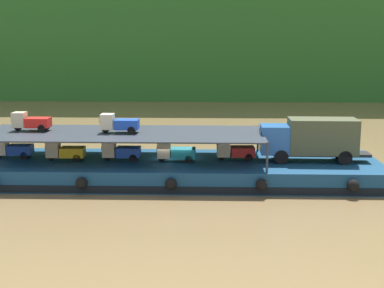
% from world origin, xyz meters
% --- Properties ---
extents(ground_plane, '(400.00, 400.00, 0.00)m').
position_xyz_m(ground_plane, '(0.00, 0.00, 0.00)').
color(ground_plane, brown).
extents(cargo_barge, '(29.58, 8.60, 1.50)m').
position_xyz_m(cargo_barge, '(0.00, -0.04, 0.75)').
color(cargo_barge, navy).
rests_on(cargo_barge, ground).
extents(covered_lorry, '(7.89, 2.41, 3.10)m').
position_xyz_m(covered_lorry, '(9.80, -0.04, 3.19)').
color(covered_lorry, '#285BA3').
rests_on(covered_lorry, cargo_barge).
extents(cargo_rack, '(20.38, 7.18, 2.00)m').
position_xyz_m(cargo_rack, '(-3.80, 0.00, 3.44)').
color(cargo_rack, '#2D333D').
rests_on(cargo_rack, cargo_barge).
extents(mini_truck_lower_stern, '(2.78, 1.27, 1.38)m').
position_xyz_m(mini_truck_lower_stern, '(-12.05, 0.32, 2.19)').
color(mini_truck_lower_stern, '#1E47B7').
rests_on(mini_truck_lower_stern, cargo_barge).
extents(mini_truck_lower_aft, '(2.77, 1.25, 1.38)m').
position_xyz_m(mini_truck_lower_aft, '(-7.98, -0.39, 2.19)').
color(mini_truck_lower_aft, gold).
rests_on(mini_truck_lower_aft, cargo_barge).
extents(mini_truck_lower_mid, '(2.74, 1.20, 1.38)m').
position_xyz_m(mini_truck_lower_mid, '(-3.93, -0.21, 2.19)').
color(mini_truck_lower_mid, '#1E47B7').
rests_on(mini_truck_lower_mid, cargo_barge).
extents(mini_truck_lower_fore, '(2.75, 1.22, 1.38)m').
position_xyz_m(mini_truck_lower_fore, '(0.08, -0.47, 2.19)').
color(mini_truck_lower_fore, teal).
rests_on(mini_truck_lower_fore, cargo_barge).
extents(mini_truck_lower_bow, '(2.78, 1.27, 1.38)m').
position_xyz_m(mini_truck_lower_bow, '(4.35, 0.21, 2.19)').
color(mini_truck_lower_bow, red).
rests_on(mini_truck_lower_bow, cargo_barge).
extents(mini_truck_upper_stern, '(2.76, 1.24, 1.38)m').
position_xyz_m(mini_truck_upper_stern, '(-10.69, 0.61, 4.19)').
color(mini_truck_upper_stern, red).
rests_on(mini_truck_upper_stern, cargo_rack).
extents(mini_truck_upper_mid, '(2.75, 1.22, 1.38)m').
position_xyz_m(mini_truck_upper_mid, '(-4.03, -0.06, 4.19)').
color(mini_truck_upper_mid, '#1E47B7').
rests_on(mini_truck_upper_mid, cargo_rack).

